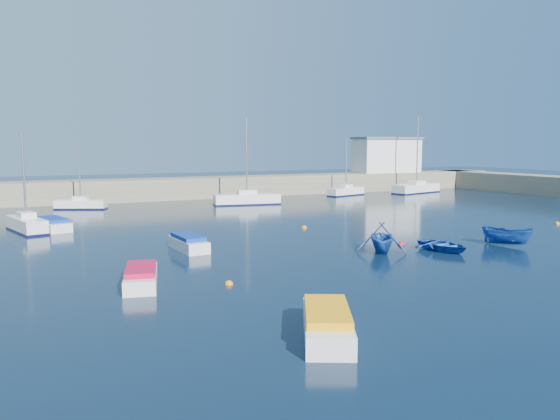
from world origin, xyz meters
name	(u,v)px	position (x,y,z in m)	size (l,w,h in m)	color
ground	(455,273)	(0.00, 0.00, 0.00)	(220.00, 220.00, 0.00)	black
back_wall	(195,188)	(0.00, 46.00, 1.30)	(96.00, 4.50, 2.60)	#736C57
right_arm	(529,184)	(44.00, 32.00, 1.30)	(4.50, 32.00, 2.60)	#736C57
harbor_office	(387,156)	(30.00, 46.00, 5.10)	(10.00, 4.00, 5.00)	silver
sailboat_3	(26,224)	(-20.01, 25.01, 0.61)	(2.98, 5.92, 7.65)	silver
sailboat_5	(81,204)	(-14.56, 39.21, 0.54)	(5.32, 3.54, 6.95)	silver
sailboat_6	(247,199)	(2.94, 35.80, 0.67)	(7.68, 3.30, 9.75)	silver
sailboat_7	(346,191)	(19.19, 40.42, 0.59)	(5.94, 3.12, 7.62)	silver
sailboat_8	(416,188)	(30.36, 39.52, 0.68)	(8.53, 4.29, 10.68)	silver
motorboat_0	(141,277)	(-15.42, 4.57, 0.44)	(2.42, 4.38, 0.93)	silver
motorboat_1	(188,243)	(-10.83, 12.27, 0.46)	(1.68, 4.12, 0.99)	silver
motorboat_2	(53,224)	(-18.14, 25.18, 0.46)	(2.67, 5.00, 0.98)	silver
motorboat_3	(327,323)	(-11.05, -5.41, 0.50)	(3.50, 4.77, 1.06)	silver
dinghy_center	(443,245)	(3.63, 4.86, 0.37)	(2.53, 3.54, 0.73)	#164098
dinghy_left	(381,237)	(-0.15, 6.26, 0.95)	(3.11, 3.60, 1.90)	#164098
dinghy_right	(507,236)	(8.76, 4.44, 0.65)	(1.27, 3.37, 1.30)	#164098
buoy_0	(229,285)	(-11.59, 2.89, 0.00)	(0.42, 0.42, 0.42)	orange
buoy_1	(401,245)	(2.62, 7.79, 0.00)	(0.46, 0.46, 0.46)	red
buoy_2	(557,224)	(20.83, 9.81, 0.00)	(0.42, 0.42, 0.42)	orange
buoy_3	(304,228)	(0.28, 17.21, 0.00)	(0.44, 0.44, 0.44)	orange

